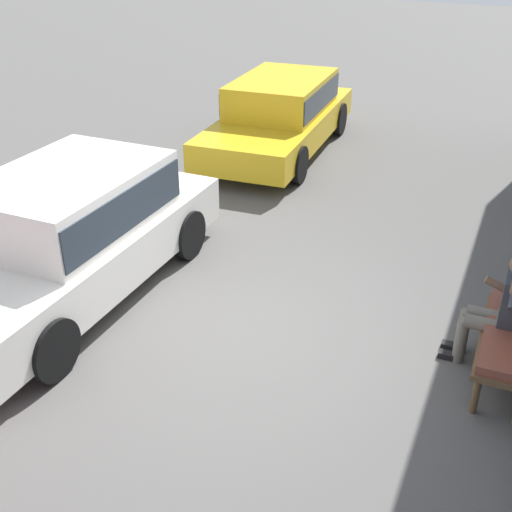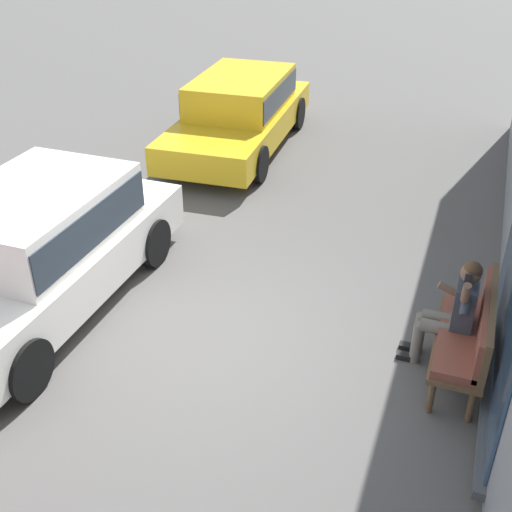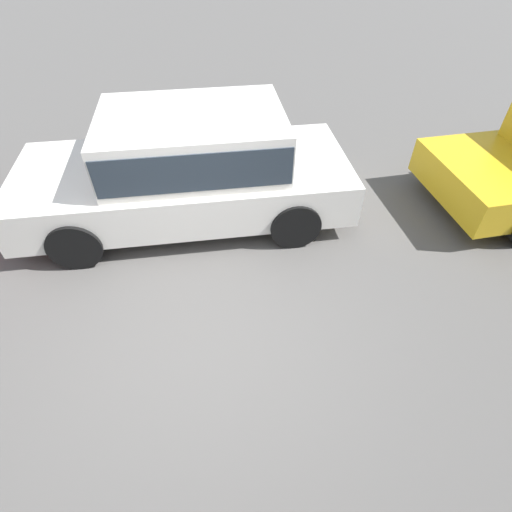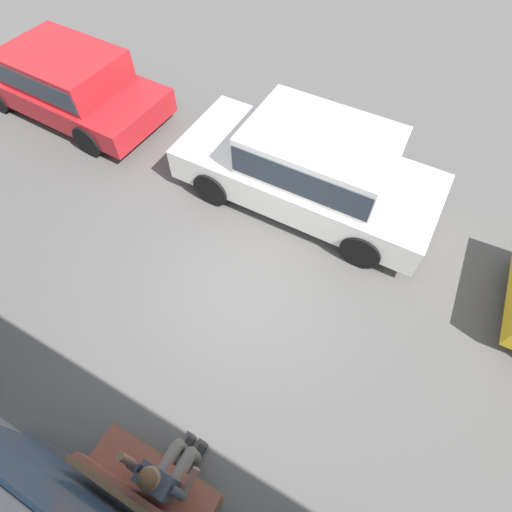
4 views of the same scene
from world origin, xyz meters
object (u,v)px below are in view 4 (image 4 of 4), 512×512
(bench, at_px, (145,488))
(parked_car_mid, at_px, (312,165))
(parked_car_far, at_px, (66,80))
(person_on_phone, at_px, (165,473))

(bench, height_order, parked_car_mid, parked_car_mid)
(bench, height_order, parked_car_far, parked_car_far)
(parked_car_mid, xyz_separation_m, parked_car_far, (5.56, 0.05, -0.10))
(person_on_phone, distance_m, parked_car_far, 7.82)
(parked_car_mid, relative_size, parked_car_far, 1.02)
(parked_car_mid, bearing_deg, parked_car_far, 0.49)
(person_on_phone, xyz_separation_m, parked_car_mid, (0.53, -4.95, 0.13))
(parked_car_far, bearing_deg, person_on_phone, 141.21)
(bench, xyz_separation_m, person_on_phone, (-0.13, -0.22, 0.13))
(person_on_phone, bearing_deg, bench, 59.36)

